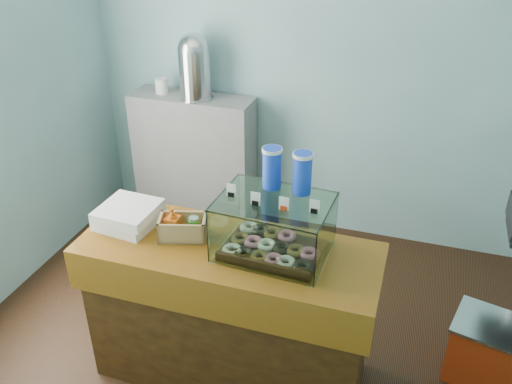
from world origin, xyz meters
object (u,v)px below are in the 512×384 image
(counter, at_px, (230,312))
(red_cooler, at_px, (491,352))
(display_case, at_px, (275,223))
(coffee_urn, at_px, (194,65))

(counter, height_order, red_cooler, counter)
(display_case, bearing_deg, coffee_urn, 129.26)
(display_case, xyz_separation_m, red_cooler, (1.21, 0.36, -0.86))
(counter, bearing_deg, display_case, 14.78)
(counter, bearing_deg, coffee_urn, 118.54)
(red_cooler, bearing_deg, display_case, -149.69)
(counter, distance_m, red_cooler, 1.53)
(display_case, relative_size, red_cooler, 1.11)
(counter, distance_m, coffee_urn, 1.99)
(coffee_urn, xyz_separation_m, red_cooler, (2.29, -1.14, -1.16))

